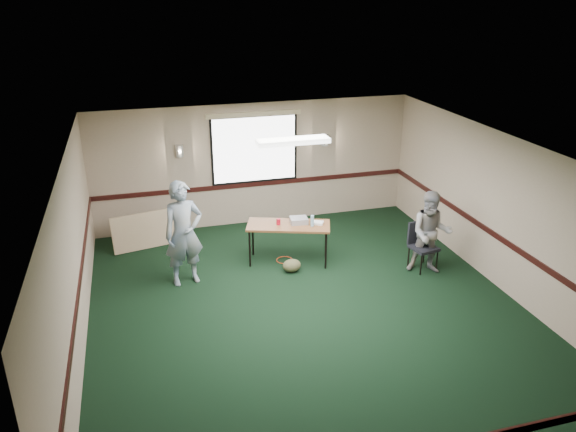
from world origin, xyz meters
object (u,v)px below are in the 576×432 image
object	(u,v)px
folding_table	(288,227)
projector	(299,220)
conference_chair	(421,242)
person_left	(184,234)
person_right	(431,233)

from	to	relation	value
folding_table	projector	bearing A→B (deg)	23.87
folding_table	projector	size ratio (longest dim) A/B	5.19
conference_chair	person_left	bearing A→B (deg)	161.28
folding_table	person_left	size ratio (longest dim) A/B	0.88
projector	person_left	size ratio (longest dim) A/B	0.17
projector	conference_chair	world-z (taller)	conference_chair
projector	person_left	distance (m)	2.22
person_left	projector	bearing A→B (deg)	-3.94
conference_chair	person_left	world-z (taller)	person_left
person_left	person_right	world-z (taller)	person_left
projector	conference_chair	size ratio (longest dim) A/B	0.36
conference_chair	person_right	bearing A→B (deg)	-84.70
projector	person_right	world-z (taller)	person_right
person_left	person_right	size ratio (longest dim) A/B	1.21
folding_table	projector	xyz separation A→B (m)	(0.21, 0.02, 0.11)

